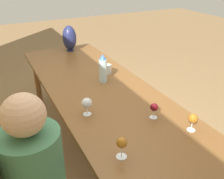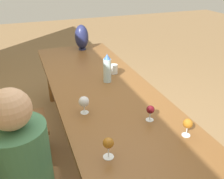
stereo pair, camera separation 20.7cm
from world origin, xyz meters
The scene contains 11 objects.
ground_plane centered at (0.00, 0.00, 0.00)m, with size 14.00×14.00×0.00m, color olive.
dining_table centered at (0.00, 0.00, 0.68)m, with size 2.85×0.91×0.75m.
water_bottle centered at (0.16, -0.09, 0.89)m, with size 0.08×0.08×0.28m.
water_tumbler centered at (0.33, -0.22, 0.80)m, with size 0.08×0.08×0.10m.
vase centered at (1.23, -0.11, 0.92)m, with size 0.18×0.18×0.33m.
wine_glass_0 centered at (-0.32, 0.27, 0.84)m, with size 0.08×0.08×0.14m.
wine_glass_1 centered at (-0.58, -0.16, 0.83)m, with size 0.06×0.06×0.12m.
wine_glass_2 centered at (-0.85, 0.26, 0.85)m, with size 0.07×0.07×0.14m.
wine_glass_3 centered at (-0.83, -0.30, 0.84)m, with size 0.07×0.07×0.13m.
chair_far centered at (0.17, 0.84, 0.52)m, with size 0.44×0.44×0.99m.
person_near centered at (-0.72, 0.74, 0.66)m, with size 0.34×0.34×1.23m.
Camera 2 is at (-1.93, 0.65, 1.79)m, focal length 40.00 mm.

